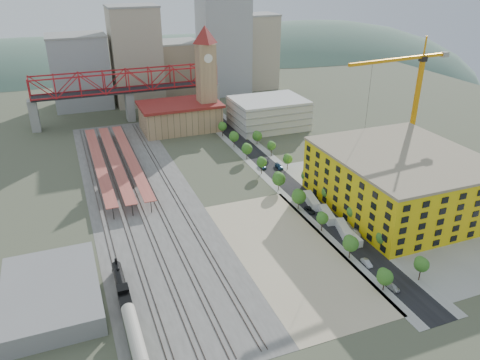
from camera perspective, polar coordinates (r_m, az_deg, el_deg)
name	(u,v)px	position (r m, az deg, el deg)	size (l,w,h in m)	color
ground	(257,201)	(159.20, 2.07, -2.59)	(400.00, 400.00, 0.00)	#474C38
ballast_strip	(142,197)	(165.51, -11.91, -2.00)	(36.00, 165.00, 0.06)	#605E59
dirt_lot	(288,252)	(133.30, 5.87, -8.76)	(28.00, 67.00, 0.06)	tan
street_asphalt	(280,177)	(177.48, 4.92, 0.41)	(12.00, 170.00, 0.06)	black
sidewalk_west	(267,179)	(175.31, 3.30, 0.14)	(3.00, 170.00, 0.04)	gray
sidewalk_east	(293,174)	(179.80, 6.50, 0.67)	(3.00, 170.00, 0.04)	gray
construction_pad	(403,204)	(166.39, 19.31, -2.80)	(50.00, 90.00, 0.06)	gray
rail_tracks	(136,197)	(165.24, -12.53, -2.06)	(26.56, 160.00, 0.18)	#382B23
platform_canopies	(115,160)	(188.30, -15.03, 2.42)	(16.00, 80.00, 4.12)	#C05A4A
station_hall	(180,116)	(227.47, -7.31, 7.74)	(38.00, 24.00, 13.10)	tan
clock_tower	(206,69)	(223.41, -4.18, 13.40)	(12.00, 12.00, 52.00)	tan
parking_garage	(269,113)	(229.51, 3.50, 8.15)	(34.00, 26.00, 14.00)	silver
truss_bridge	(128,84)	(242.52, -13.54, 11.35)	(94.00, 9.60, 25.60)	gray
construction_building	(400,180)	(160.57, 18.95, -0.04)	(44.60, 50.60, 18.80)	yellow
warehouse	(51,294)	(122.65, -22.02, -12.75)	(22.00, 32.00, 5.00)	gray
street_trees	(292,188)	(169.48, 6.39, -0.92)	(15.40, 124.40, 8.00)	#306C20
skyline	(173,58)	(283.46, -8.16, 14.53)	(133.00, 46.00, 60.00)	#9EA0A3
distant_hills	(189,146)	(430.50, -6.21, 4.15)	(647.00, 264.00, 227.00)	#4C6B59
locomotive	(121,286)	(120.78, -14.26, -12.46)	(2.72, 21.01, 5.25)	black
coach	(135,339)	(104.95, -12.67, -18.36)	(3.02, 17.51, 5.50)	#2B3B20
tower_crane	(412,89)	(188.51, 20.24, 10.33)	(46.46, 6.55, 49.70)	orange
site_trailer_a	(352,237)	(140.91, 13.45, -6.79)	(2.26, 8.59, 2.35)	silver
site_trailer_b	(344,230)	(143.78, 12.52, -5.91)	(2.57, 9.77, 2.67)	silver
site_trailer_c	(327,215)	(150.63, 10.56, -4.20)	(2.55, 9.68, 2.65)	silver
site_trailer_d	(311,201)	(158.09, 8.69, -2.52)	(2.73, 10.39, 2.84)	silver
car_0	(393,287)	(125.05, 18.13, -12.29)	(1.58, 3.93, 1.34)	silver
car_1	(367,263)	(131.81, 15.19, -9.73)	(1.41, 4.04, 1.33)	#A5A6AB
car_2	(310,210)	(153.67, 8.52, -3.69)	(2.21, 4.79, 1.33)	black
car_3	(262,166)	(184.33, 2.72, 1.69)	(2.03, 4.99, 1.45)	navy
car_4	(347,225)	(147.41, 12.94, -5.39)	(1.78, 4.43, 1.51)	silver
car_5	(356,233)	(144.35, 13.91, -6.24)	(1.43, 4.11, 1.35)	#9A999E
car_6	(313,196)	(162.96, 8.89, -1.93)	(2.26, 4.90, 1.36)	black
car_7	(279,166)	(184.44, 4.77, 1.65)	(2.07, 5.09, 1.48)	navy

